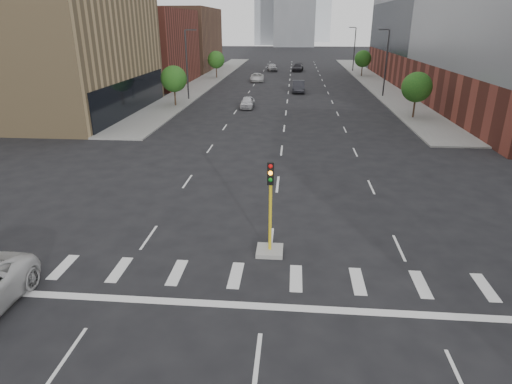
# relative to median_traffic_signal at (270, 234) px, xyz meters

# --- Properties ---
(sidewalk_left_far) EXTENTS (5.00, 92.00, 0.15)m
(sidewalk_left_far) POSITION_rel_median_traffic_signal_xyz_m (-15.00, 65.03, -0.90)
(sidewalk_left_far) COLOR gray
(sidewalk_left_far) RESTS_ON ground
(sidewalk_right_far) EXTENTS (5.00, 92.00, 0.15)m
(sidewalk_right_far) POSITION_rel_median_traffic_signal_xyz_m (15.00, 65.03, -0.90)
(sidewalk_right_far) COLOR gray
(sidewalk_right_far) RESTS_ON ground
(building_left_mid) EXTENTS (20.00, 24.00, 14.00)m
(building_left_mid) POSITION_rel_median_traffic_signal_xyz_m (-27.50, 31.03, 6.03)
(building_left_mid) COLOR #9A7F57
(building_left_mid) RESTS_ON ground
(building_left_far_a) EXTENTS (20.00, 22.00, 12.00)m
(building_left_far_a) POSITION_rel_median_traffic_signal_xyz_m (-27.50, 57.03, 5.03)
(building_left_far_a) COLOR brown
(building_left_far_a) RESTS_ON ground
(building_left_far_b) EXTENTS (20.00, 24.00, 13.00)m
(building_left_far_b) POSITION_rel_median_traffic_signal_xyz_m (-27.50, 83.03, 5.53)
(building_left_far_b) COLOR brown
(building_left_far_b) RESTS_ON ground
(building_right_main) EXTENTS (24.00, 70.00, 22.00)m
(building_right_main) POSITION_rel_median_traffic_signal_xyz_m (29.50, 51.03, 10.03)
(building_right_main) COLOR brown
(building_right_main) RESTS_ON ground
(median_traffic_signal) EXTENTS (1.20, 1.20, 4.40)m
(median_traffic_signal) POSITION_rel_median_traffic_signal_xyz_m (0.00, 0.00, 0.00)
(median_traffic_signal) COLOR #999993
(median_traffic_signal) RESTS_ON ground
(streetlight_right_a) EXTENTS (1.60, 0.22, 9.07)m
(streetlight_right_a) POSITION_rel_median_traffic_signal_xyz_m (13.41, 46.03, 4.04)
(streetlight_right_a) COLOR #2D2D30
(streetlight_right_a) RESTS_ON ground
(streetlight_right_b) EXTENTS (1.60, 0.22, 9.07)m
(streetlight_right_b) POSITION_rel_median_traffic_signal_xyz_m (13.41, 81.03, 4.04)
(streetlight_right_b) COLOR #2D2D30
(streetlight_right_b) RESTS_ON ground
(streetlight_left) EXTENTS (1.60, 0.22, 9.07)m
(streetlight_left) POSITION_rel_median_traffic_signal_xyz_m (-13.41, 41.03, 4.04)
(streetlight_left) COLOR #2D2D30
(streetlight_left) RESTS_ON ground
(tree_left_near) EXTENTS (3.20, 3.20, 4.85)m
(tree_left_near) POSITION_rel_median_traffic_signal_xyz_m (-14.00, 36.03, 2.42)
(tree_left_near) COLOR #382619
(tree_left_near) RESTS_ON ground
(tree_left_far) EXTENTS (3.20, 3.20, 4.85)m
(tree_left_far) POSITION_rel_median_traffic_signal_xyz_m (-14.00, 66.03, 2.42)
(tree_left_far) COLOR #382619
(tree_left_far) RESTS_ON ground
(tree_right_near) EXTENTS (3.20, 3.20, 4.85)m
(tree_right_near) POSITION_rel_median_traffic_signal_xyz_m (14.00, 31.03, 2.42)
(tree_right_near) COLOR #382619
(tree_right_near) RESTS_ON ground
(tree_right_far) EXTENTS (3.20, 3.20, 4.85)m
(tree_right_far) POSITION_rel_median_traffic_signal_xyz_m (14.00, 71.03, 2.42)
(tree_right_far) COLOR #382619
(tree_right_far) RESTS_ON ground
(car_near_left) EXTENTS (1.65, 4.07, 1.38)m
(car_near_left) POSITION_rel_median_traffic_signal_xyz_m (-4.83, 35.78, -0.28)
(car_near_left) COLOR silver
(car_near_left) RESTS_ON ground
(car_mid_right) EXTENTS (1.87, 5.22, 1.71)m
(car_mid_right) POSITION_rel_median_traffic_signal_xyz_m (1.50, 49.39, -0.12)
(car_mid_right) COLOR #222328
(car_mid_right) RESTS_ON ground
(car_far_left) EXTENTS (2.64, 5.24, 1.42)m
(car_far_left) POSITION_rel_median_traffic_signal_xyz_m (-5.86, 61.84, -0.26)
(car_far_left) COLOR silver
(car_far_left) RESTS_ON ground
(car_deep_right) EXTENTS (2.70, 5.52, 1.55)m
(car_deep_right) POSITION_rel_median_traffic_signal_xyz_m (1.51, 80.29, -0.20)
(car_deep_right) COLOR black
(car_deep_right) RESTS_ON ground
(car_distant) EXTENTS (2.69, 5.14, 1.67)m
(car_distant) POSITION_rel_median_traffic_signal_xyz_m (-4.10, 80.17, -0.14)
(car_distant) COLOR #A9AAAD
(car_distant) RESTS_ON ground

